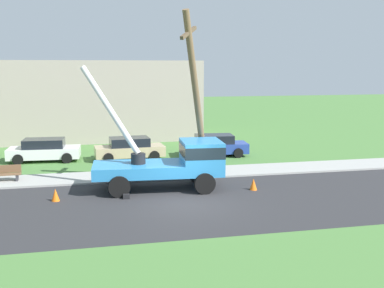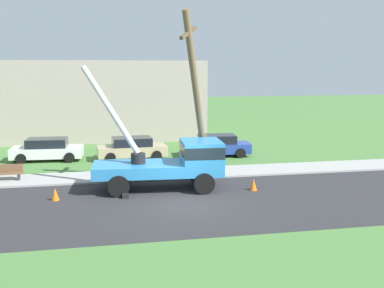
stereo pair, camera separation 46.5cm
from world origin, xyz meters
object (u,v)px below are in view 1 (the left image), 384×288
Objects in this scene: utility_truck at (175,160)px; traffic_cone_behind at (55,195)px; traffic_cone_curbside at (197,175)px; parked_sedan_tan at (130,148)px; parked_sedan_blue at (214,145)px; traffic_cone_ahead at (253,184)px; park_bench at (5,174)px; parked_sedan_white at (44,150)px; leaning_utility_pole at (196,97)px.

traffic_cone_behind is at bearing -169.72° from utility_truck.
parked_sedan_tan reaches higher than traffic_cone_curbside.
utility_truck is at bearing -117.58° from parked_sedan_blue.
parked_sedan_blue reaches higher than traffic_cone_curbside.
traffic_cone_curbside is at bearing -66.08° from parked_sedan_tan.
traffic_cone_ahead is at bearing -46.92° from traffic_cone_curbside.
parked_sedan_blue reaches higher than traffic_cone_ahead.
park_bench is at bearing -144.50° from parked_sedan_tan.
park_bench is (-8.36, 3.03, -0.95)m from utility_truck.
traffic_cone_behind is 0.35× the size of park_bench.
parked_sedan_blue is (10.98, -0.58, 0.00)m from parked_sedan_white.
park_bench is (-12.48, -4.86, -0.25)m from parked_sedan_blue.
parked_sedan_blue reaches higher than park_bench.
parked_sedan_tan is 8.39m from park_bench.
utility_truck is 2.22m from traffic_cone_curbside.
parked_sedan_white is at bearing 176.98° from parked_sedan_blue.
parked_sedan_white is 1.00× the size of parked_sedan_tan.
traffic_cone_curbside is at bearing 43.25° from utility_truck.
leaning_utility_pole is 5.38× the size of park_bench.
parked_sedan_tan reaches higher than traffic_cone_behind.
park_bench is at bearing 160.07° from utility_truck.
parked_sedan_blue is 2.84× the size of park_bench.
utility_truck reaches higher than parked_sedan_blue.
park_bench is at bearing 161.02° from traffic_cone_ahead.
park_bench is (-2.75, 4.05, 0.18)m from traffic_cone_behind.
utility_truck is at bearing 163.21° from traffic_cone_ahead.
parked_sedan_blue is (2.88, 7.12, -3.69)m from leaning_utility_pole.
leaning_utility_pole is 15.36× the size of traffic_cone_curbside.
utility_truck is 0.78× the size of leaning_utility_pole.
parked_sedan_white reaches higher than traffic_cone_behind.
traffic_cone_ahead is (3.66, -1.10, -1.13)m from utility_truck.
traffic_cone_ahead is at bearing -60.08° from parked_sedan_tan.
parked_sedan_blue is at bearing -0.07° from parked_sedan_tan.
traffic_cone_behind is 0.12× the size of parked_sedan_white.
traffic_cone_ahead and traffic_cone_behind have the same top height.
parked_sedan_blue is at bearing -3.02° from parked_sedan_white.
traffic_cone_curbside is 0.12× the size of parked_sedan_tan.
parked_sedan_blue is at bearing 87.02° from traffic_cone_ahead.
traffic_cone_ahead is at bearing -18.98° from park_bench.
traffic_cone_curbside is 0.12× the size of parked_sedan_blue.
leaning_utility_pole is 1.92× the size of parked_sedan_tan.
park_bench is at bearing 166.79° from leaning_utility_pole.
parked_sedan_tan is at bearing 119.92° from traffic_cone_ahead.
traffic_cone_ahead is 0.12× the size of parked_sedan_blue.
utility_truck is at bearing 10.28° from traffic_cone_behind.
traffic_cone_curbside is at bearing -112.52° from parked_sedan_blue.
traffic_cone_ahead is 12.71m from park_bench.
traffic_cone_curbside is (0.15, 0.54, -4.12)m from leaning_utility_pole.
utility_truck reaches higher than parked_sedan_tan.
parked_sedan_blue is (9.73, 8.91, 0.43)m from traffic_cone_behind.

